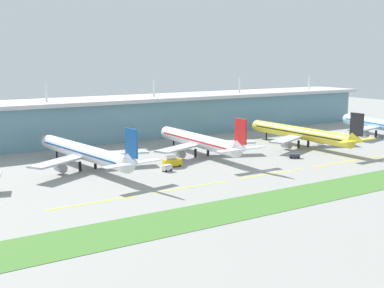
# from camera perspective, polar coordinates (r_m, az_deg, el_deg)

# --- Properties ---
(ground_plane) EXTENTS (600.00, 600.00, 0.00)m
(ground_plane) POSITION_cam_1_polar(r_m,az_deg,el_deg) (184.20, 9.31, -3.11)
(ground_plane) COLOR gray
(terminal_building) EXTENTS (288.00, 34.00, 30.03)m
(terminal_building) POSITION_cam_1_polar(r_m,az_deg,el_deg) (263.93, -4.96, 3.31)
(terminal_building) COLOR #6693A8
(terminal_building) RESTS_ON ground
(airliner_near_middle) EXTENTS (48.24, 71.38, 18.90)m
(airliner_near_middle) POSITION_cam_1_polar(r_m,az_deg,el_deg) (187.31, -12.30, -0.97)
(airliner_near_middle) COLOR white
(airliner_near_middle) RESTS_ON ground
(airliner_center) EXTENTS (48.80, 64.85, 18.90)m
(airliner_center) POSITION_cam_1_polar(r_m,az_deg,el_deg) (207.90, 0.92, 0.34)
(airliner_center) COLOR white
(airliner_center) RESTS_ON ground
(airliner_far_middle) EXTENTS (48.78, 70.91, 18.90)m
(airliner_far_middle) POSITION_cam_1_polar(r_m,az_deg,el_deg) (234.81, 12.61, 1.22)
(airliner_far_middle) COLOR yellow
(airliner_far_middle) RESTS_ON ground
(airliner_farthest) EXTENTS (48.11, 58.74, 18.90)m
(airliner_farthest) POSITION_cam_1_polar(r_m,az_deg,el_deg) (278.59, 20.94, 2.15)
(airliner_farthest) COLOR #9ED1EA
(airliner_farthest) RESTS_ON ground
(taxiway_stripe_west) EXTENTS (28.00, 0.70, 0.04)m
(taxiway_stripe_west) POSITION_cam_1_polar(r_m,az_deg,el_deg) (145.48, -11.44, -6.72)
(taxiway_stripe_west) COLOR yellow
(taxiway_stripe_west) RESTS_ON ground
(taxiway_stripe_mid_west) EXTENTS (28.00, 0.70, 0.04)m
(taxiway_stripe_mid_west) POSITION_cam_1_polar(r_m,az_deg,el_deg) (159.94, 0.06, -4.98)
(taxiway_stripe_mid_west) COLOR yellow
(taxiway_stripe_mid_west) RESTS_ON ground
(taxiway_stripe_centre) EXTENTS (28.00, 0.70, 0.04)m
(taxiway_stripe_centre) POSITION_cam_1_polar(r_m,az_deg,el_deg) (179.76, 9.31, -3.43)
(taxiway_stripe_centre) COLOR yellow
(taxiway_stripe_centre) RESTS_ON ground
(taxiway_stripe_mid_east) EXTENTS (28.00, 0.70, 0.04)m
(taxiway_stripe_mid_east) POSITION_cam_1_polar(r_m,az_deg,el_deg) (203.36, 16.54, -2.14)
(taxiway_stripe_mid_east) COLOR yellow
(taxiway_stripe_mid_east) RESTS_ON ground
(grass_verge) EXTENTS (300.00, 18.00, 0.10)m
(grass_verge) POSITION_cam_1_polar(r_m,az_deg,el_deg) (163.64, 16.24, -5.03)
(grass_verge) COLOR #477A33
(grass_verge) RESTS_ON ground
(pushback_tug) EXTENTS (5.00, 4.36, 1.85)m
(pushback_tug) POSITION_cam_1_polar(r_m,az_deg,el_deg) (208.84, 11.79, -1.32)
(pushback_tug) COLOR #333842
(pushback_tug) RESTS_ON ground
(baggage_cart) EXTENTS (3.91, 2.69, 2.48)m
(baggage_cart) POSITION_cam_1_polar(r_m,az_deg,el_deg) (181.06, -2.92, -2.80)
(baggage_cart) COLOR silver
(baggage_cart) RESTS_ON ground
(fuel_truck) EXTENTS (7.36, 3.10, 4.95)m
(fuel_truck) POSITION_cam_1_polar(r_m,az_deg,el_deg) (187.95, -2.34, -2.01)
(fuel_truck) COLOR gold
(fuel_truck) RESTS_ON ground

